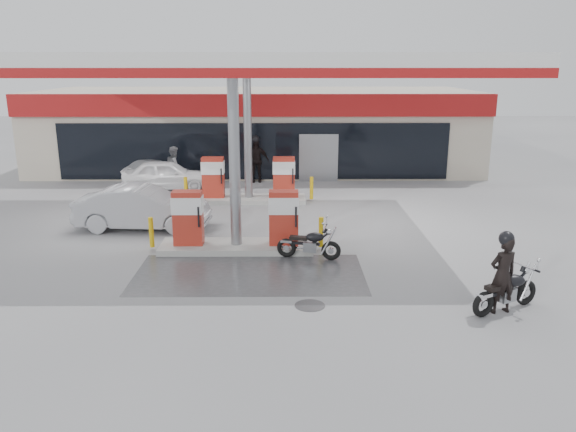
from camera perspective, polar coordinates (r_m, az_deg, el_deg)
name	(u,v)px	position (r m, az deg, el deg)	size (l,w,h in m)	color
ground	(230,274)	(14.88, -5.87, -5.88)	(90.00, 90.00, 0.00)	gray
wet_patch	(249,274)	(14.84, -3.93, -5.89)	(6.00, 3.00, 0.00)	#4C4C4F
drain_cover	(310,305)	(12.98, 2.23, -9.07)	(0.70, 0.70, 0.01)	#38383A
store_building	(258,128)	(29.97, -3.11, 8.87)	(22.00, 8.22, 4.00)	beige
canopy	(240,66)	(18.87, -4.86, 14.99)	(16.00, 10.02, 5.51)	silver
pump_island_near	(236,227)	(16.54, -5.29, -1.08)	(5.14, 1.30, 1.78)	#9E9E99
pump_island_far	(249,184)	(22.35, -4.02, 3.27)	(5.14, 1.30, 1.78)	#9E9E99
main_motorcycle	(507,292)	(13.48, 21.32, -7.19)	(1.78, 1.08, 1.00)	black
biker_main	(503,275)	(13.19, 20.97, -5.60)	(0.64, 0.42, 1.77)	black
parked_motorcycle	(310,244)	(15.82, 2.23, -2.91)	(1.82, 0.77, 0.94)	black
sedan_white	(167,175)	(25.00, -12.21, 4.11)	(1.54, 3.82, 1.30)	white
attendant	(175,167)	(25.48, -11.43, 4.94)	(0.88, 0.68, 1.81)	#5B5C60
hatchback_silver	(143,208)	(19.19, -14.54, 0.81)	(1.52, 4.36, 1.44)	#A3A4AB
parked_car_left	(158,170)	(26.92, -13.11, 4.56)	(1.46, 3.60, 1.04)	gray
biker_walking	(256,160)	(26.01, -3.30, 5.68)	(1.19, 0.50, 2.03)	black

